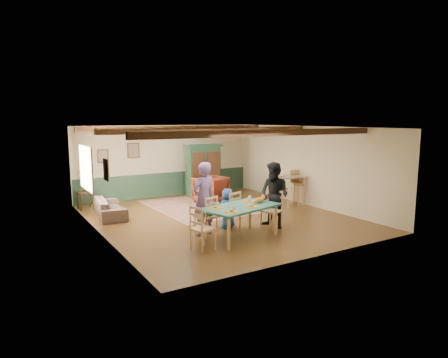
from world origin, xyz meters
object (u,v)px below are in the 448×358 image
end_table (86,200)px  table_lamp (85,183)px  dining_chair_end_left (203,228)px  cat (259,199)px  armchair (210,189)px  counter_table (286,190)px  bar_stool_left (282,193)px  armoire (203,170)px  bar_stool_right (298,188)px  dining_chair_far_right (230,210)px  dining_table (240,222)px  dining_chair_far_left (206,216)px  person_woman (274,195)px  person_child (227,208)px  sofa (110,208)px  dining_chair_end_right (272,210)px  person_man (203,199)px

end_table → table_lamp: bearing=0.0°
dining_chair_end_left → cat: size_ratio=2.64×
armchair → counter_table: size_ratio=0.83×
end_table → bar_stool_left: bearing=-29.9°
armoire → bar_stool_right: bearing=-54.9°
dining_chair_far_right → dining_chair_end_left: same height
dining_table → armoire: bearing=71.4°
counter_table → armchair: bearing=138.7°
dining_chair_far_left → end_table: bearing=-81.5°
dining_chair_far_left → cat: (1.22, -0.61, 0.40)m
person_woman → bar_stool_left: person_woman is taller
person_child → sofa: person_child is taller
dining_chair_far_left → table_lamp: table_lamp is taller
dining_chair_end_left → dining_chair_end_right: (2.42, 0.62, 0.00)m
person_child → armoire: (1.59, 4.37, 0.44)m
bar_stool_right → table_lamp: bearing=152.4°
person_man → bar_stool_left: 3.92m
counter_table → person_man: bearing=-157.7°
cat → bar_stool_right: (3.24, 2.19, -0.32)m
armoire → sofa: bearing=-158.6°
dining_chair_end_right → cat: (-0.60, -0.27, 0.40)m
dining_table → armchair: armchair is taller
person_man → table_lamp: bearing=-81.3°
dining_chair_end_left → table_lamp: (-1.38, 5.63, 0.34)m
armoire → end_table: 4.44m
person_woman → table_lamp: (-3.91, 4.98, -0.04)m
dining_chair_end_right → cat: dining_chair_end_right is taller
dining_chair_far_left → armchair: size_ratio=1.02×
sofa → dining_chair_far_left: bearing=-147.8°
dining_chair_end_right → armoire: (0.58, 5.01, 0.47)m
dining_chair_end_right → dining_chair_far_right: bearing=-133.8°
person_child → sofa: size_ratio=0.58×
person_woman → table_lamp: size_ratio=3.34×
dining_table → bar_stool_right: bearing=30.1°
person_woman → bar_stool_right: size_ratio=1.50×
person_man → end_table: person_man is taller
person_child → bar_stool_left: person_child is taller
dining_table → sofa: dining_table is taller
cat → end_table: (-3.20, 5.27, -0.62)m
dining_chair_far_right → dining_table: bearing=60.9°
armoire → sofa: armoire is taller
dining_table → table_lamp: 5.93m
armchair → person_child: bearing=45.0°
dining_table → armoire: (1.79, 5.33, 0.58)m
dining_table → counter_table: 4.21m
dining_table → counter_table: bearing=34.9°
dining_chair_far_left → armchair: 4.08m
dining_chair_end_right → sofa: bearing=-151.0°
dining_chair_far_right → armchair: dining_chair_far_right is taller
person_woman → dining_chair_end_right: bearing=-90.0°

